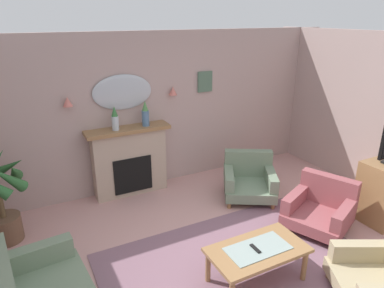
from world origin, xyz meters
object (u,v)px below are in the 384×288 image
at_px(mantel_vase_right, 145,114).
at_px(framed_picture, 205,82).
at_px(mantel_vase_left, 115,119).
at_px(armchair_by_coffee_table, 321,208).
at_px(fireplace, 130,162).
at_px(tv_remote, 255,249).
at_px(coffee_table, 257,253).
at_px(wall_sconce_right, 173,91).
at_px(armchair_beside_couch, 249,179).
at_px(wall_mirror, 123,92).
at_px(wall_sconce_left, 68,102).

relative_size(mantel_vase_right, framed_picture, 1.15).
distance_m(mantel_vase_left, mantel_vase_right, 0.50).
bearing_deg(mantel_vase_left, armchair_by_coffee_table, -44.05).
distance_m(fireplace, mantel_vase_left, 0.80).
relative_size(mantel_vase_right, tv_remote, 2.58).
distance_m(coffee_table, armchair_by_coffee_table, 1.55).
bearing_deg(mantel_vase_left, fireplace, 8.06).
relative_size(mantel_vase_left, wall_sconce_right, 2.76).
distance_m(mantel_vase_left, tv_remote, 2.91).
bearing_deg(armchair_beside_couch, wall_mirror, 146.21).
height_order(wall_mirror, wall_sconce_left, wall_mirror).
distance_m(mantel_vase_right, coffee_table, 2.85).
xyz_separation_m(mantel_vase_left, mantel_vase_right, (0.50, 0.00, 0.00)).
bearing_deg(mantel_vase_left, framed_picture, 6.04).
height_order(wall_mirror, framed_picture, wall_mirror).
bearing_deg(armchair_by_coffee_table, mantel_vase_right, 128.86).
bearing_deg(coffee_table, tv_remote, -175.74).
height_order(fireplace, mantel_vase_left, mantel_vase_left).
relative_size(wall_mirror, armchair_beside_couch, 0.86).
bearing_deg(wall_mirror, framed_picture, 0.38).
xyz_separation_m(wall_mirror, tv_remote, (0.55, -2.83, -1.26)).
bearing_deg(mantel_vase_right, coffee_table, -83.80).
distance_m(mantel_vase_left, armchair_by_coffee_table, 3.32).
height_order(wall_sconce_right, framed_picture, framed_picture).
relative_size(wall_sconce_left, armchair_by_coffee_table, 0.13).
relative_size(wall_mirror, tv_remote, 6.00).
distance_m(mantel_vase_left, armchair_beside_couch, 2.38).
distance_m(wall_sconce_right, armchair_by_coffee_table, 2.94).
height_order(coffee_table, armchair_beside_couch, armchair_beside_couch).
bearing_deg(tv_remote, wall_sconce_right, 83.89).
bearing_deg(armchair_beside_couch, framed_picture, 100.29).
bearing_deg(wall_sconce_left, fireplace, -6.16).
relative_size(mantel_vase_left, wall_sconce_left, 2.76).
bearing_deg(wall_sconce_left, wall_mirror, 3.37).
height_order(fireplace, tv_remote, fireplace).
relative_size(wall_sconce_right, coffee_table, 0.13).
distance_m(mantel_vase_right, armchair_beside_couch, 2.01).
bearing_deg(fireplace, framed_picture, 5.77).
distance_m(framed_picture, tv_remote, 3.27).
distance_m(fireplace, framed_picture, 1.91).
relative_size(wall_sconce_left, tv_remote, 0.88).
bearing_deg(armchair_by_coffee_table, fireplace, 132.94).
xyz_separation_m(wall_mirror, armchair_beside_couch, (1.71, -1.14, -1.40)).
relative_size(wall_sconce_left, framed_picture, 0.39).
bearing_deg(wall_mirror, mantel_vase_left, -139.64).
height_order(tv_remote, armchair_by_coffee_table, armchair_by_coffee_table).
height_order(mantel_vase_left, tv_remote, mantel_vase_left).
distance_m(coffee_table, tv_remote, 0.08).
xyz_separation_m(fireplace, armchair_by_coffee_table, (2.07, -2.22, -0.27)).
xyz_separation_m(fireplace, wall_sconce_left, (-0.85, 0.09, 1.09)).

